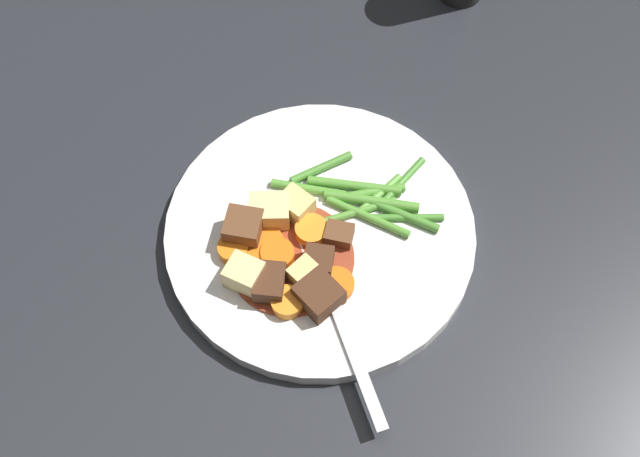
{
  "coord_description": "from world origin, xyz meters",
  "views": [
    {
      "loc": [
        0.21,
        0.26,
        0.62
      ],
      "look_at": [
        0.0,
        0.0,
        0.02
      ],
      "focal_mm": 44.91,
      "sensor_mm": 36.0,
      "label": 1
    }
  ],
  "objects_px": {
    "carrot_slice_3": "(279,257)",
    "fork": "(342,322)",
    "carrot_slice_0": "(233,249)",
    "carrot_slice_5": "(287,302)",
    "potato_chunk_3": "(305,275)",
    "meat_chunk_0": "(339,235)",
    "carrot_slice_6": "(266,243)",
    "carrot_slice_1": "(256,265)",
    "meat_chunk_4": "(244,228)",
    "carrot_slice_2": "(314,234)",
    "meat_chunk_3": "(270,283)",
    "potato_chunk_0": "(244,274)",
    "dinner_plate": "(320,233)",
    "carrot_slice_4": "(336,284)",
    "potato_chunk_1": "(296,206)",
    "meat_chunk_1": "(319,262)",
    "potato_chunk_2": "(269,212)",
    "meat_chunk_2": "(319,295)"
  },
  "relations": [
    {
      "from": "carrot_slice_1",
      "to": "meat_chunk_4",
      "type": "height_order",
      "value": "meat_chunk_4"
    },
    {
      "from": "carrot_slice_4",
      "to": "potato_chunk_1",
      "type": "distance_m",
      "value": 0.08
    },
    {
      "from": "carrot_slice_5",
      "to": "carrot_slice_2",
      "type": "bearing_deg",
      "value": -147.59
    },
    {
      "from": "carrot_slice_1",
      "to": "meat_chunk_0",
      "type": "height_order",
      "value": "meat_chunk_0"
    },
    {
      "from": "carrot_slice_0",
      "to": "meat_chunk_1",
      "type": "height_order",
      "value": "meat_chunk_1"
    },
    {
      "from": "meat_chunk_3",
      "to": "meat_chunk_4",
      "type": "xyz_separation_m",
      "value": [
        -0.01,
        -0.05,
        0.0
      ]
    },
    {
      "from": "meat_chunk_0",
      "to": "meat_chunk_3",
      "type": "relative_size",
      "value": 0.75
    },
    {
      "from": "carrot_slice_4",
      "to": "meat_chunk_1",
      "type": "xyz_separation_m",
      "value": [
        0.0,
        -0.02,
        0.01
      ]
    },
    {
      "from": "meat_chunk_0",
      "to": "meat_chunk_3",
      "type": "height_order",
      "value": "meat_chunk_3"
    },
    {
      "from": "carrot_slice_4",
      "to": "potato_chunk_2",
      "type": "distance_m",
      "value": 0.09
    },
    {
      "from": "dinner_plate",
      "to": "meat_chunk_4",
      "type": "distance_m",
      "value": 0.07
    },
    {
      "from": "dinner_plate",
      "to": "meat_chunk_1",
      "type": "xyz_separation_m",
      "value": [
        0.02,
        0.03,
        0.02
      ]
    },
    {
      "from": "carrot_slice_2",
      "to": "carrot_slice_6",
      "type": "bearing_deg",
      "value": -27.87
    },
    {
      "from": "carrot_slice_3",
      "to": "fork",
      "type": "relative_size",
      "value": 0.17
    },
    {
      "from": "dinner_plate",
      "to": "carrot_slice_4",
      "type": "xyz_separation_m",
      "value": [
        0.02,
        0.05,
        0.01
      ]
    },
    {
      "from": "carrot_slice_1",
      "to": "carrot_slice_2",
      "type": "height_order",
      "value": "carrot_slice_2"
    },
    {
      "from": "potato_chunk_1",
      "to": "carrot_slice_3",
      "type": "bearing_deg",
      "value": 35.05
    },
    {
      "from": "fork",
      "to": "meat_chunk_1",
      "type": "bearing_deg",
      "value": -108.58
    },
    {
      "from": "carrot_slice_4",
      "to": "meat_chunk_1",
      "type": "relative_size",
      "value": 1.21
    },
    {
      "from": "carrot_slice_6",
      "to": "potato_chunk_3",
      "type": "distance_m",
      "value": 0.05
    },
    {
      "from": "carrot_slice_5",
      "to": "carrot_slice_0",
      "type": "bearing_deg",
      "value": -85.37
    },
    {
      "from": "potato_chunk_0",
      "to": "potato_chunk_1",
      "type": "bearing_deg",
      "value": -161.43
    },
    {
      "from": "meat_chunk_1",
      "to": "meat_chunk_2",
      "type": "relative_size",
      "value": 0.75
    },
    {
      "from": "potato_chunk_3",
      "to": "meat_chunk_3",
      "type": "height_order",
      "value": "meat_chunk_3"
    },
    {
      "from": "carrot_slice_1",
      "to": "carrot_slice_5",
      "type": "xyz_separation_m",
      "value": [
        0.0,
        0.04,
        0.0
      ]
    },
    {
      "from": "carrot_slice_3",
      "to": "meat_chunk_2",
      "type": "height_order",
      "value": "meat_chunk_2"
    },
    {
      "from": "carrot_slice_1",
      "to": "meat_chunk_4",
      "type": "bearing_deg",
      "value": -108.96
    },
    {
      "from": "carrot_slice_1",
      "to": "meat_chunk_4",
      "type": "xyz_separation_m",
      "value": [
        -0.01,
        -0.03,
        0.01
      ]
    },
    {
      "from": "carrot_slice_6",
      "to": "carrot_slice_0",
      "type": "bearing_deg",
      "value": -25.65
    },
    {
      "from": "carrot_slice_5",
      "to": "carrot_slice_6",
      "type": "distance_m",
      "value": 0.06
    },
    {
      "from": "potato_chunk_0",
      "to": "meat_chunk_0",
      "type": "bearing_deg",
      "value": 167.16
    },
    {
      "from": "carrot_slice_5",
      "to": "potato_chunk_0",
      "type": "height_order",
      "value": "potato_chunk_0"
    },
    {
      "from": "potato_chunk_3",
      "to": "meat_chunk_0",
      "type": "relative_size",
      "value": 0.98
    },
    {
      "from": "carrot_slice_0",
      "to": "carrot_slice_5",
      "type": "bearing_deg",
      "value": 94.63
    },
    {
      "from": "carrot_slice_5",
      "to": "carrot_slice_6",
      "type": "height_order",
      "value": "carrot_slice_5"
    },
    {
      "from": "carrot_slice_2",
      "to": "meat_chunk_3",
      "type": "distance_m",
      "value": 0.06
    },
    {
      "from": "carrot_slice_0",
      "to": "carrot_slice_4",
      "type": "relative_size",
      "value": 0.88
    },
    {
      "from": "carrot_slice_5",
      "to": "meat_chunk_0",
      "type": "relative_size",
      "value": 1.16
    },
    {
      "from": "meat_chunk_1",
      "to": "fork",
      "type": "xyz_separation_m",
      "value": [
        0.02,
        0.05,
        -0.01
      ]
    },
    {
      "from": "carrot_slice_0",
      "to": "carrot_slice_5",
      "type": "relative_size",
      "value": 0.97
    },
    {
      "from": "carrot_slice_1",
      "to": "carrot_slice_3",
      "type": "xyz_separation_m",
      "value": [
        -0.02,
        0.01,
        0.0
      ]
    },
    {
      "from": "carrot_slice_4",
      "to": "potato_chunk_3",
      "type": "xyz_separation_m",
      "value": [
        0.02,
        -0.02,
        0.01
      ]
    },
    {
      "from": "dinner_plate",
      "to": "carrot_slice_2",
      "type": "distance_m",
      "value": 0.02
    },
    {
      "from": "potato_chunk_2",
      "to": "carrot_slice_3",
      "type": "bearing_deg",
      "value": 63.66
    },
    {
      "from": "potato_chunk_0",
      "to": "fork",
      "type": "bearing_deg",
      "value": 115.55
    },
    {
      "from": "carrot_slice_0",
      "to": "fork",
      "type": "height_order",
      "value": "carrot_slice_0"
    },
    {
      "from": "carrot_slice_1",
      "to": "carrot_slice_4",
      "type": "relative_size",
      "value": 1.12
    },
    {
      "from": "carrot_slice_6",
      "to": "meat_chunk_0",
      "type": "distance_m",
      "value": 0.06
    },
    {
      "from": "meat_chunk_3",
      "to": "meat_chunk_0",
      "type": "bearing_deg",
      "value": -179.94
    },
    {
      "from": "potato_chunk_2",
      "to": "meat_chunk_0",
      "type": "bearing_deg",
      "value": 121.99
    }
  ]
}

